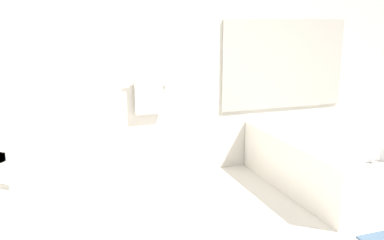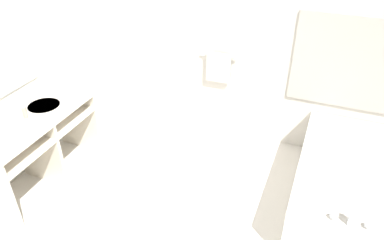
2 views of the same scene
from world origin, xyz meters
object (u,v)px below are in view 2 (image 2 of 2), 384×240
Objects in this scene: bathtub at (347,184)px; waste_bin at (75,208)px; soap_dispenser at (25,112)px; water_bottle_1 at (16,130)px.

bathtub reaches higher than waste_bin.
bathtub is at bearing 25.17° from waste_bin.
bathtub is at bearing 15.46° from soap_dispenser.
water_bottle_1 is at bearing -56.61° from soap_dispenser.
bathtub is 3.50m from soap_dispenser.
bathtub is at bearing 22.33° from water_bottle_1.
water_bottle_1 is 1.61× the size of soap_dispenser.
waste_bin is (0.69, -0.31, -0.85)m from soap_dispenser.
waste_bin is at bearing -24.34° from soap_dispenser.
water_bottle_1 is 0.42m from soap_dispenser.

